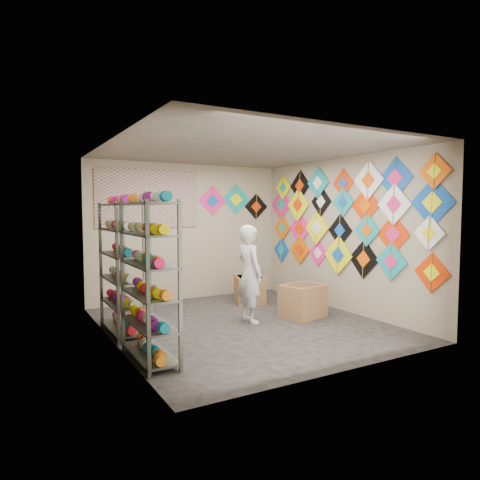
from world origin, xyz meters
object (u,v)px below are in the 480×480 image
shelf_rack_front (149,281)px  shelf_rack_back (121,268)px  carton_a (303,301)px  shopkeeper (250,274)px  carton_c (250,289)px  carton_b (297,297)px

shelf_rack_front → shelf_rack_back: (0.00, 1.30, 0.00)m
shelf_rack_back → carton_a: (2.85, -0.55, -0.68)m
shopkeeper → carton_c: 1.53m
carton_b → carton_c: 1.01m
shelf_rack_front → carton_a: bearing=14.7°
shelf_rack_back → shopkeeper: (1.93, -0.37, -0.17)m
shelf_rack_back → carton_b: (3.13, -0.03, -0.74)m
shopkeeper → carton_a: bearing=-100.2°
shelf_rack_front → carton_c: shelf_rack_front is taller
carton_c → shopkeeper: bearing=-101.5°
carton_b → carton_c: bearing=107.6°
shelf_rack_back → carton_a: 2.98m
shelf_rack_back → shopkeeper: shelf_rack_back is taller
shelf_rack_back → carton_b: shelf_rack_back is taller
shelf_rack_front → shopkeeper: (1.93, 0.93, -0.17)m
shelf_rack_front → shelf_rack_back: same height
carton_a → carton_b: 0.59m
shopkeeper → carton_a: 1.07m
shopkeeper → carton_b: 1.37m
shelf_rack_front → carton_c: (2.67, 2.16, -0.70)m
carton_a → shelf_rack_back: bearing=156.0°
shopkeeper → carton_b: shopkeeper is taller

